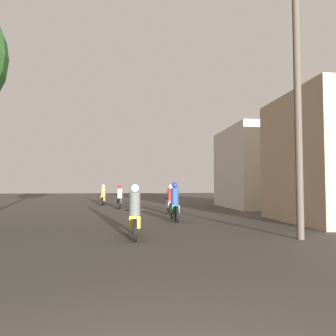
{
  "coord_description": "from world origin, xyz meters",
  "views": [
    {
      "loc": [
        -0.16,
        -1.61,
        1.48
      ],
      "look_at": [
        2.0,
        16.26,
        2.43
      ],
      "focal_mm": 35.0,
      "sensor_mm": 36.0,
      "label": 1
    }
  ],
  "objects_px": {
    "motorcycle_green": "(175,205)",
    "motorcycle_yellow": "(135,216)",
    "motorcycle_white": "(170,202)",
    "building_right_near": "(334,158)",
    "building_right_far": "(262,168)",
    "motorcycle_black": "(120,199)",
    "motorcycle_orange": "(103,197)",
    "utility_pole_near": "(297,84)"
  },
  "relations": [
    {
      "from": "building_right_near",
      "to": "motorcycle_orange",
      "type": "bearing_deg",
      "value": 128.76
    },
    {
      "from": "utility_pole_near",
      "to": "motorcycle_yellow",
      "type": "bearing_deg",
      "value": 169.09
    },
    {
      "from": "motorcycle_green",
      "to": "building_right_near",
      "type": "bearing_deg",
      "value": -13.3
    },
    {
      "from": "motorcycle_green",
      "to": "motorcycle_white",
      "type": "height_order",
      "value": "motorcycle_green"
    },
    {
      "from": "motorcycle_green",
      "to": "motorcycle_black",
      "type": "xyz_separation_m",
      "value": [
        -2.47,
        7.92,
        -0.04
      ]
    },
    {
      "from": "motorcycle_yellow",
      "to": "building_right_near",
      "type": "distance_m",
      "value": 8.82
    },
    {
      "from": "motorcycle_yellow",
      "to": "motorcycle_orange",
      "type": "xyz_separation_m",
      "value": [
        -2.05,
        15.53,
        0.0
      ]
    },
    {
      "from": "building_right_near",
      "to": "utility_pole_near",
      "type": "relative_size",
      "value": 0.62
    },
    {
      "from": "motorcycle_yellow",
      "to": "motorcycle_orange",
      "type": "bearing_deg",
      "value": 106.73
    },
    {
      "from": "building_right_near",
      "to": "building_right_far",
      "type": "height_order",
      "value": "building_right_far"
    },
    {
      "from": "utility_pole_near",
      "to": "motorcycle_green",
      "type": "bearing_deg",
      "value": 118.85
    },
    {
      "from": "motorcycle_yellow",
      "to": "building_right_near",
      "type": "bearing_deg",
      "value": 28.87
    },
    {
      "from": "motorcycle_green",
      "to": "building_right_far",
      "type": "relative_size",
      "value": 0.3
    },
    {
      "from": "motorcycle_green",
      "to": "motorcycle_white",
      "type": "xyz_separation_m",
      "value": [
        0.24,
        3.2,
        -0.03
      ]
    },
    {
      "from": "motorcycle_green",
      "to": "utility_pole_near",
      "type": "bearing_deg",
      "value": -63.09
    },
    {
      "from": "motorcycle_white",
      "to": "building_right_far",
      "type": "distance_m",
      "value": 8.25
    },
    {
      "from": "motorcycle_green",
      "to": "building_right_far",
      "type": "xyz_separation_m",
      "value": [
        7.02,
        7.44,
        1.99
      ]
    },
    {
      "from": "motorcycle_black",
      "to": "building_right_near",
      "type": "relative_size",
      "value": 0.41
    },
    {
      "from": "motorcycle_white",
      "to": "building_right_near",
      "type": "height_order",
      "value": "building_right_near"
    },
    {
      "from": "motorcycle_yellow",
      "to": "motorcycle_white",
      "type": "relative_size",
      "value": 1.05
    },
    {
      "from": "motorcycle_white",
      "to": "motorcycle_orange",
      "type": "relative_size",
      "value": 0.96
    },
    {
      "from": "motorcycle_green",
      "to": "building_right_far",
      "type": "height_order",
      "value": "building_right_far"
    },
    {
      "from": "motorcycle_green",
      "to": "utility_pole_near",
      "type": "height_order",
      "value": "utility_pole_near"
    },
    {
      "from": "motorcycle_yellow",
      "to": "motorcycle_black",
      "type": "relative_size",
      "value": 0.96
    },
    {
      "from": "motorcycle_yellow",
      "to": "motorcycle_green",
      "type": "relative_size",
      "value": 1.03
    },
    {
      "from": "motorcycle_green",
      "to": "motorcycle_orange",
      "type": "relative_size",
      "value": 0.98
    },
    {
      "from": "building_right_far",
      "to": "utility_pole_near",
      "type": "bearing_deg",
      "value": -108.78
    },
    {
      "from": "motorcycle_green",
      "to": "motorcycle_yellow",
      "type": "bearing_deg",
      "value": -114.57
    },
    {
      "from": "building_right_far",
      "to": "motorcycle_yellow",
      "type": "bearing_deg",
      "value": -127.03
    },
    {
      "from": "building_right_near",
      "to": "motorcycle_black",
      "type": "bearing_deg",
      "value": 133.84
    },
    {
      "from": "motorcycle_black",
      "to": "building_right_near",
      "type": "height_order",
      "value": "building_right_near"
    },
    {
      "from": "motorcycle_green",
      "to": "motorcycle_black",
      "type": "height_order",
      "value": "motorcycle_green"
    },
    {
      "from": "motorcycle_green",
      "to": "motorcycle_orange",
      "type": "xyz_separation_m",
      "value": [
        -3.79,
        11.36,
        -0.02
      ]
    },
    {
      "from": "motorcycle_yellow",
      "to": "motorcycle_green",
      "type": "distance_m",
      "value": 4.52
    },
    {
      "from": "building_right_far",
      "to": "building_right_near",
      "type": "bearing_deg",
      "value": -94.32
    },
    {
      "from": "building_right_far",
      "to": "utility_pole_near",
      "type": "distance_m",
      "value": 13.29
    },
    {
      "from": "motorcycle_white",
      "to": "motorcycle_orange",
      "type": "height_order",
      "value": "motorcycle_orange"
    },
    {
      "from": "building_right_far",
      "to": "motorcycle_black",
      "type": "bearing_deg",
      "value": 177.07
    },
    {
      "from": "motorcycle_yellow",
      "to": "building_right_near",
      "type": "xyz_separation_m",
      "value": [
        8.1,
        2.89,
        1.96
      ]
    },
    {
      "from": "motorcycle_green",
      "to": "building_right_far",
      "type": "bearing_deg",
      "value": 44.71
    },
    {
      "from": "building_right_near",
      "to": "motorcycle_green",
      "type": "bearing_deg",
      "value": 168.65
    },
    {
      "from": "motorcycle_black",
      "to": "motorcycle_orange",
      "type": "xyz_separation_m",
      "value": [
        -1.31,
        3.44,
        0.01
      ]
    }
  ]
}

